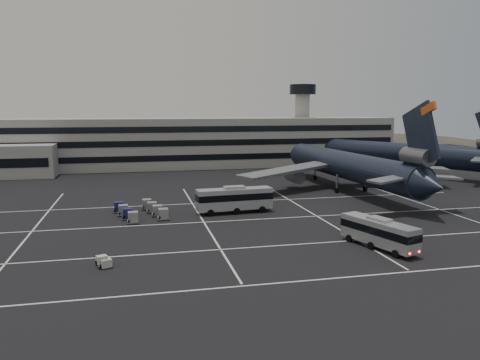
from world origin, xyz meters
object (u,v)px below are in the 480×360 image
at_px(bus_near, 379,231).
at_px(uld_cluster, 140,211).
at_px(trijet_main, 348,166).
at_px(bus_far, 234,198).

height_order(bus_near, uld_cluster, bus_near).
relative_size(trijet_main, bus_far, 4.58).
bearing_deg(bus_far, uld_cluster, 81.73).
relative_size(trijet_main, uld_cluster, 4.88).
distance_m(trijet_main, uld_cluster, 44.33).
bearing_deg(uld_cluster, trijet_main, 18.05).
height_order(trijet_main, uld_cluster, trijet_main).
xyz_separation_m(trijet_main, bus_far, (-26.95, -14.70, -2.85)).
bearing_deg(bus_far, trijet_main, -65.74).
bearing_deg(bus_near, bus_far, 101.90).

